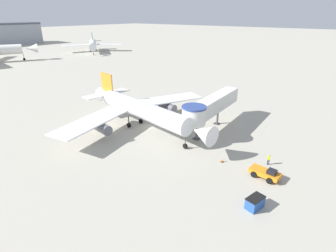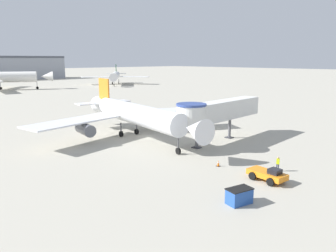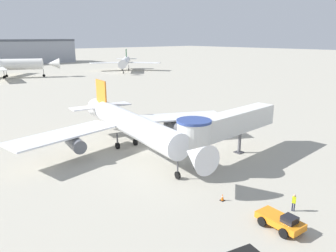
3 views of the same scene
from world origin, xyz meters
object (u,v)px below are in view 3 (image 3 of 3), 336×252
at_px(pushback_tug_orange, 281,221).
at_px(traffic_cone_apron_front, 288,225).
at_px(ground_crew_marshaller, 294,201).
at_px(background_jet_green_tail, 125,62).
at_px(traffic_cone_near_nose, 222,197).
at_px(background_jet_gray_tail, 10,64).
at_px(jet_bridge, 223,125).
at_px(main_airplane, 132,125).

distance_m(pushback_tug_orange, traffic_cone_apron_front, 0.68).
xyz_separation_m(ground_crew_marshaller, background_jet_green_tail, (59.67, 119.18, 3.33)).
bearing_deg(background_jet_green_tail, traffic_cone_apron_front, -80.49).
height_order(traffic_cone_near_nose, background_jet_gray_tail, background_jet_gray_tail).
xyz_separation_m(jet_bridge, pushback_tug_orange, (-8.64, -13.82, -4.02)).
height_order(pushback_tug_orange, ground_crew_marshaller, ground_crew_marshaller).
xyz_separation_m(main_airplane, background_jet_green_tail, (61.49, 95.49, 0.54)).
height_order(traffic_cone_apron_front, background_jet_green_tail, background_jet_green_tail).
bearing_deg(pushback_tug_orange, jet_bridge, 62.77).
height_order(jet_bridge, pushback_tug_orange, jet_bridge).
height_order(traffic_cone_near_nose, traffic_cone_apron_front, traffic_cone_apron_front).
xyz_separation_m(traffic_cone_near_nose, background_jet_gray_tail, (14.23, 120.72, 4.84)).
height_order(main_airplane, traffic_cone_near_nose, main_airplane).
bearing_deg(ground_crew_marshaller, background_jet_green_tail, -47.30).
xyz_separation_m(traffic_cone_apron_front, background_jet_gray_tail, (13.88, 127.57, 4.79)).
bearing_deg(jet_bridge, main_airplane, 119.75).
xyz_separation_m(jet_bridge, traffic_cone_apron_front, (-8.24, -14.26, -4.35)).
bearing_deg(main_airplane, traffic_cone_near_nose, -87.25).
bearing_deg(main_airplane, background_jet_green_tail, 65.14).
bearing_deg(background_jet_gray_tail, pushback_tug_orange, -159.55).
relative_size(traffic_cone_apron_front, ground_crew_marshaller, 0.48).
xyz_separation_m(traffic_cone_near_nose, ground_crew_marshaller, (3.46, -5.60, 0.63)).
bearing_deg(traffic_cone_near_nose, pushback_tug_orange, -90.43).
bearing_deg(traffic_cone_apron_front, background_jet_gray_tail, 83.79).
bearing_deg(background_jet_gray_tail, background_jet_green_tail, -71.45).
bearing_deg(traffic_cone_apron_front, background_jet_green_tail, 62.47).
bearing_deg(ground_crew_marshaller, pushback_tug_orange, 82.20).
distance_m(pushback_tug_orange, background_jet_gray_tail, 128.01).
distance_m(main_airplane, traffic_cone_apron_front, 25.20).
bearing_deg(ground_crew_marshaller, main_airplane, -16.30).
distance_m(jet_bridge, pushback_tug_orange, 16.79).
bearing_deg(ground_crew_marshaller, traffic_cone_apron_front, 91.20).
xyz_separation_m(jet_bridge, ground_crew_marshaller, (-5.14, -13.01, -3.76)).
bearing_deg(pushback_tug_orange, traffic_cone_apron_front, -43.30).
relative_size(main_airplane, background_jet_gray_tail, 0.97).
bearing_deg(background_jet_gray_tail, traffic_cone_apron_front, -159.35).
bearing_deg(main_airplane, background_jet_gray_tail, 90.92).
bearing_deg(background_jet_gray_tail, ground_crew_marshaller, -158.01).
height_order(jet_bridge, traffic_cone_near_nose, jet_bridge).
xyz_separation_m(pushback_tug_orange, traffic_cone_apron_front, (0.40, -0.45, -0.33)).
height_order(pushback_tug_orange, background_jet_green_tail, background_jet_green_tail).
bearing_deg(pushback_tug_orange, background_jet_gray_tail, 88.39).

